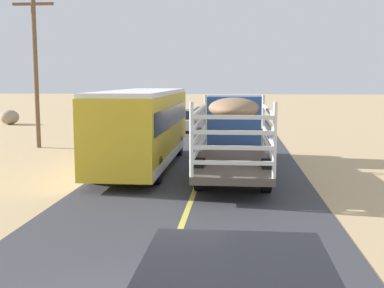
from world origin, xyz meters
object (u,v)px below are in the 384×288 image
Objects in this scene: livestock_truck at (234,125)px; bus at (143,126)px; boulder_mid_field at (10,117)px; power_pole_mid at (36,66)px; car_far at (182,121)px.

bus is (-3.77, -0.42, -0.04)m from livestock_truck.
power_pole_mid is at bearing -58.83° from boulder_mid_field.
car_far is 12.36m from power_pole_mid.
livestock_truck reaches higher than boulder_mid_field.
livestock_truck is 5.58× the size of boulder_mid_field.
livestock_truck is at bearing -25.61° from power_pole_mid.
bus reaches higher than car_far.
bus is at bearing -51.59° from boulder_mid_field.
boulder_mid_field is at bearing 128.41° from bus.
power_pole_mid is (-6.84, 5.50, 2.65)m from bus.
livestock_truck is 1.18× the size of power_pole_mid.
power_pole_mid reaches higher than livestock_truck.
bus reaches higher than boulder_mid_field.
power_pole_mid is 4.72× the size of boulder_mid_field.
car_far reaches higher than boulder_mid_field.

